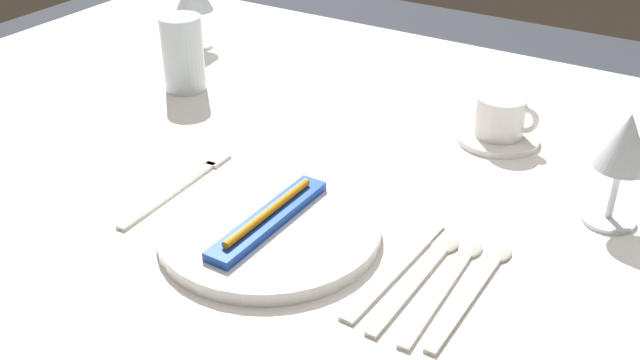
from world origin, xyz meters
The scene contains 12 objects.
dining_table centered at (0.00, 0.00, 0.66)m, with size 1.80×1.11×0.74m.
dinner_plate centered at (-0.01, -0.23, 0.75)m, with size 0.28×0.28×0.02m, color white.
toothbrush_package centered at (-0.01, -0.23, 0.77)m, with size 0.04×0.21×0.02m.
fork_outer centered at (-0.18, -0.19, 0.74)m, with size 0.03×0.23×0.00m.
dinner_knife centered at (0.16, -0.21, 0.74)m, with size 0.03×0.22×0.00m.
spoon_soup centered at (0.19, -0.19, 0.74)m, with size 0.03×0.21×0.01m.
spoon_dessert centered at (0.22, -0.19, 0.74)m, with size 0.03×0.22×0.01m.
spoon_tea centered at (0.25, -0.18, 0.74)m, with size 0.03×0.22×0.01m.
saucer_left centered at (0.14, 0.17, 0.74)m, with size 0.13×0.13×0.01m, color white.
coffee_cup_left centered at (0.15, 0.17, 0.78)m, with size 0.10×0.08×0.06m.
wine_glass_centre centered at (0.35, 0.03, 0.85)m, with size 0.07×0.07×0.15m.
drink_tumbler centered at (-0.39, 0.07, 0.80)m, with size 0.07×0.07×0.13m.
Camera 1 is at (0.45, -0.84, 1.27)m, focal length 41.56 mm.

